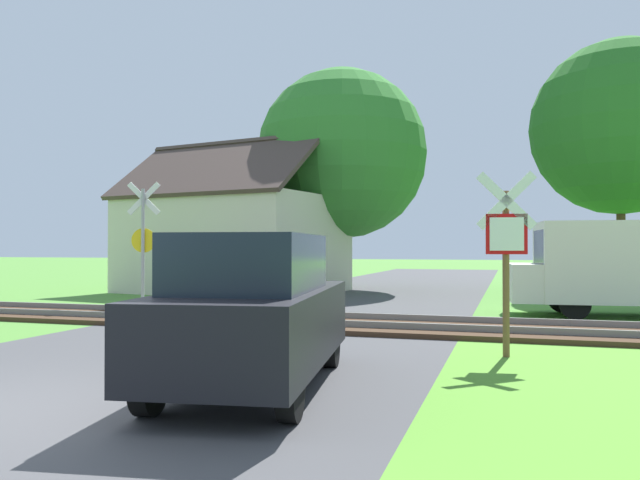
{
  "coord_description": "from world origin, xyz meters",
  "views": [
    {
      "loc": [
        4.61,
        -5.07,
        1.63
      ],
      "look_at": [
        0.5,
        8.32,
        1.8
      ],
      "focal_mm": 35.0,
      "sensor_mm": 36.0,
      "label": 1
    }
  ],
  "objects_px": {
    "stop_sign_near": "(506,248)",
    "house": "(234,240)",
    "crossing_sign_far": "(143,237)",
    "tree_right": "(620,127)",
    "parked_car": "(254,311)",
    "mail_truck": "(624,264)",
    "tree_center": "(342,154)"
  },
  "relations": [
    {
      "from": "crossing_sign_far",
      "to": "tree_center",
      "type": "distance_m",
      "value": 10.26
    },
    {
      "from": "crossing_sign_far",
      "to": "house",
      "type": "relative_size",
      "value": 0.4
    },
    {
      "from": "mail_truck",
      "to": "parked_car",
      "type": "xyz_separation_m",
      "value": [
        -5.4,
        -9.4,
        -0.34
      ]
    },
    {
      "from": "stop_sign_near",
      "to": "crossing_sign_far",
      "type": "bearing_deg",
      "value": -35.52
    },
    {
      "from": "crossing_sign_far",
      "to": "mail_truck",
      "type": "xyz_separation_m",
      "value": [
        11.73,
        1.9,
        -0.67
      ]
    },
    {
      "from": "mail_truck",
      "to": "parked_car",
      "type": "height_order",
      "value": "mail_truck"
    },
    {
      "from": "house",
      "to": "tree_right",
      "type": "distance_m",
      "value": 14.15
    },
    {
      "from": "tree_right",
      "to": "parked_car",
      "type": "relative_size",
      "value": 2.09
    },
    {
      "from": "tree_center",
      "to": "crossing_sign_far",
      "type": "bearing_deg",
      "value": -107.36
    },
    {
      "from": "stop_sign_near",
      "to": "parked_car",
      "type": "height_order",
      "value": "stop_sign_near"
    },
    {
      "from": "crossing_sign_far",
      "to": "parked_car",
      "type": "distance_m",
      "value": 9.87
    },
    {
      "from": "tree_right",
      "to": "crossing_sign_far",
      "type": "bearing_deg",
      "value": -144.15
    },
    {
      "from": "stop_sign_near",
      "to": "tree_right",
      "type": "distance_m",
      "value": 14.85
    },
    {
      "from": "house",
      "to": "mail_truck",
      "type": "height_order",
      "value": "house"
    },
    {
      "from": "stop_sign_near",
      "to": "house",
      "type": "relative_size",
      "value": 0.33
    },
    {
      "from": "house",
      "to": "stop_sign_near",
      "type": "bearing_deg",
      "value": -38.91
    },
    {
      "from": "tree_center",
      "to": "mail_truck",
      "type": "xyz_separation_m",
      "value": [
        8.84,
        -7.35,
        -4.04
      ]
    },
    {
      "from": "tree_right",
      "to": "tree_center",
      "type": "relative_size",
      "value": 1.02
    },
    {
      "from": "stop_sign_near",
      "to": "crossing_sign_far",
      "type": "height_order",
      "value": "crossing_sign_far"
    },
    {
      "from": "tree_right",
      "to": "mail_truck",
      "type": "bearing_deg",
      "value": -98.23
    },
    {
      "from": "house",
      "to": "mail_truck",
      "type": "distance_m",
      "value": 13.36
    },
    {
      "from": "parked_car",
      "to": "stop_sign_near",
      "type": "bearing_deg",
      "value": 38.81
    },
    {
      "from": "house",
      "to": "parked_car",
      "type": "bearing_deg",
      "value": -53.52
    },
    {
      "from": "crossing_sign_far",
      "to": "parked_car",
      "type": "height_order",
      "value": "crossing_sign_far"
    },
    {
      "from": "mail_truck",
      "to": "parked_car",
      "type": "relative_size",
      "value": 1.21
    },
    {
      "from": "crossing_sign_far",
      "to": "house",
      "type": "distance_m",
      "value": 6.96
    },
    {
      "from": "stop_sign_near",
      "to": "tree_right",
      "type": "relative_size",
      "value": 0.32
    },
    {
      "from": "tree_right",
      "to": "parked_car",
      "type": "distance_m",
      "value": 18.6
    },
    {
      "from": "tree_center",
      "to": "parked_car",
      "type": "distance_m",
      "value": 17.66
    },
    {
      "from": "house",
      "to": "tree_center",
      "type": "xyz_separation_m",
      "value": [
        3.51,
        2.32,
        3.36
      ]
    },
    {
      "from": "stop_sign_near",
      "to": "house",
      "type": "distance_m",
      "value": 15.05
    },
    {
      "from": "crossing_sign_far",
      "to": "tree_right",
      "type": "bearing_deg",
      "value": 20.36
    }
  ]
}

